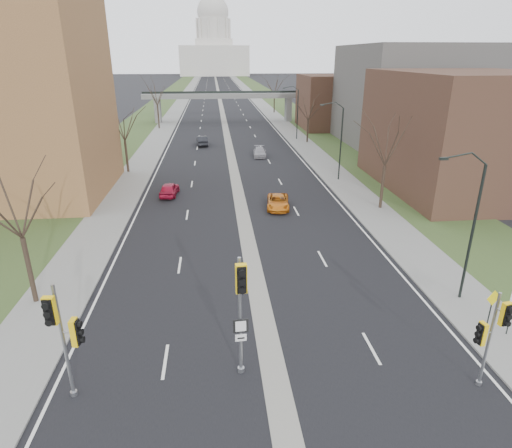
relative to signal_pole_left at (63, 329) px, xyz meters
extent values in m
plane|color=black|center=(8.46, -0.02, -3.50)|extent=(700.00, 700.00, 0.00)
cube|color=black|center=(8.46, 149.98, -3.50)|extent=(20.00, 600.00, 0.01)
cube|color=gray|center=(8.46, 149.98, -3.50)|extent=(1.20, 600.00, 0.02)
cube|color=gray|center=(20.46, 149.98, -3.44)|extent=(4.00, 600.00, 0.12)
cube|color=gray|center=(-3.54, 149.98, -3.44)|extent=(4.00, 600.00, 0.12)
cube|color=#344821|center=(26.46, 149.98, -3.45)|extent=(8.00, 600.00, 0.10)
cube|color=#344821|center=(-9.54, 149.98, -3.45)|extent=(8.00, 600.00, 0.10)
cube|color=#482B21|center=(32.46, 27.98, 2.50)|extent=(16.00, 20.00, 12.00)
cube|color=#53514C|center=(36.46, 51.98, 4.00)|extent=(18.00, 22.00, 15.00)
cube|color=#482B21|center=(30.46, 69.98, 1.50)|extent=(14.00, 14.00, 10.00)
cube|color=slate|center=(-5.54, 79.98, -1.00)|extent=(1.20, 2.50, 5.00)
cube|color=slate|center=(22.46, 79.98, -1.00)|extent=(1.20, 2.50, 5.00)
cube|color=slate|center=(8.46, 79.98, 2.00)|extent=(34.00, 3.00, 1.00)
cube|color=black|center=(8.46, 79.98, 2.70)|extent=(34.00, 0.15, 0.50)
cube|color=beige|center=(8.46, 319.98, 6.50)|extent=(48.00, 42.00, 20.00)
cube|color=beige|center=(8.46, 319.98, 18.50)|extent=(26.00, 26.00, 5.00)
cylinder|color=beige|center=(8.46, 319.98, 27.50)|extent=(22.00, 22.00, 14.00)
sphere|color=beige|center=(8.46, 319.98, 38.50)|extent=(22.00, 22.00, 22.00)
cylinder|color=black|center=(20.26, 5.98, 0.62)|extent=(0.16, 0.16, 8.00)
cube|color=black|center=(17.96, 5.98, 4.97)|extent=(0.45, 0.18, 0.14)
cylinder|color=black|center=(20.26, 31.98, 0.62)|extent=(0.16, 0.16, 8.00)
cube|color=black|center=(17.96, 31.98, 4.97)|extent=(0.45, 0.18, 0.14)
cylinder|color=black|center=(20.26, 57.98, 0.62)|extent=(0.16, 0.16, 8.00)
cube|color=black|center=(17.96, 57.98, 4.97)|extent=(0.45, 0.18, 0.14)
cylinder|color=#382B21|center=(-4.54, 7.98, -1.38)|extent=(0.28, 0.28, 4.00)
cylinder|color=#382B21|center=(-4.54, 37.98, -1.51)|extent=(0.28, 0.28, 3.75)
cylinder|color=#382B21|center=(-4.54, 71.98, -1.26)|extent=(0.28, 0.28, 4.25)
cylinder|color=#382B21|center=(21.46, 21.98, -1.38)|extent=(0.28, 0.28, 4.00)
cylinder|color=#382B21|center=(21.46, 54.98, -1.63)|extent=(0.28, 0.28, 3.50)
cylinder|color=#382B21|center=(21.46, 94.98, -1.26)|extent=(0.28, 0.28, 4.25)
cylinder|color=gray|center=(-0.18, 0.21, -0.83)|extent=(0.14, 0.14, 5.35)
cylinder|color=gray|center=(-0.18, 0.21, -3.40)|extent=(0.29, 0.29, 0.21)
cube|color=yellow|center=(-0.22, -0.30, 1.02)|extent=(0.47, 0.45, 1.18)
cube|color=yellow|center=(0.33, 0.17, -0.31)|extent=(0.45, 0.47, 1.18)
cylinder|color=gray|center=(6.97, 0.98, -0.61)|extent=(0.16, 0.16, 5.77)
cylinder|color=gray|center=(6.97, 0.98, -3.39)|extent=(0.31, 0.31, 0.22)
cube|color=yellow|center=(7.01, 0.42, 1.61)|extent=(0.49, 0.47, 1.28)
cube|color=black|center=(6.97, 0.98, -0.95)|extent=(0.67, 0.09, 0.67)
cube|color=silver|center=(6.97, 0.98, -1.56)|extent=(0.50, 0.08, 0.33)
cylinder|color=gray|center=(17.28, -0.87, -1.19)|extent=(0.12, 0.12, 4.62)
cylinder|color=gray|center=(17.28, -0.87, -3.41)|extent=(0.25, 0.25, 0.18)
cube|color=yellow|center=(17.34, -1.31, 0.41)|extent=(0.42, 0.41, 1.02)
cube|color=yellow|center=(16.84, -0.94, -0.75)|extent=(0.41, 0.42, 1.02)
cylinder|color=black|center=(20.70, 2.31, -2.29)|extent=(0.06, 0.06, 2.17)
cylinder|color=black|center=(20.02, 2.94, -2.48)|extent=(0.07, 0.07, 1.80)
cube|color=yellow|center=(20.02, 2.94, -1.58)|extent=(0.86, 0.24, 0.87)
imported|color=#A3122E|center=(1.37, 28.04, -2.82)|extent=(1.96, 4.12, 1.36)
imported|color=black|center=(4.20, 54.39, -2.75)|extent=(2.02, 4.68, 1.50)
imported|color=orange|center=(11.91, 23.10, -2.89)|extent=(2.59, 4.62, 1.22)
imported|color=gray|center=(12.54, 45.44, -2.88)|extent=(2.06, 4.41, 1.25)
camera|label=1|loc=(6.12, -14.68, 9.92)|focal=30.00mm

